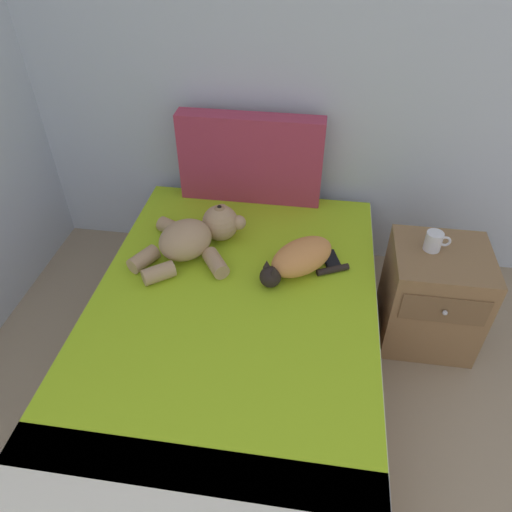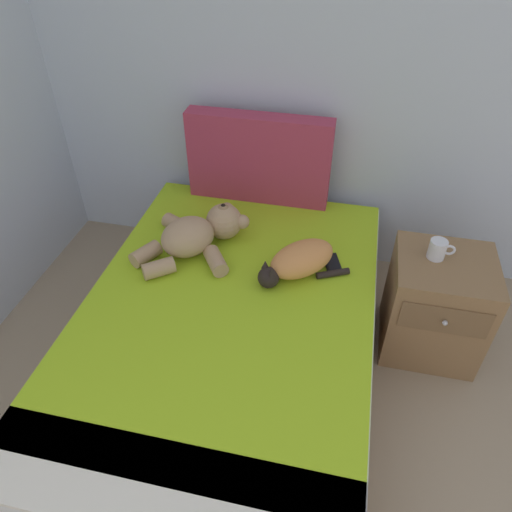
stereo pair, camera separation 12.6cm
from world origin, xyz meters
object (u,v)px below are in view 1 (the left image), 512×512
teddy_bear (196,236)px  nightstand (432,296)px  cell_phone (331,260)px  cat (299,259)px  mug (434,241)px  patterned_cushion (251,159)px  bed (233,342)px

teddy_bear → nightstand: bearing=1.2°
teddy_bear → nightstand: 1.23m
teddy_bear → cell_phone: 0.68m
cat → mug: bearing=12.9°
cat → patterned_cushion: bearing=118.2°
patterned_cushion → teddy_bear: patterned_cushion is taller
cat → mug: size_ratio=3.47×
teddy_bear → mug: (1.14, 0.06, 0.05)m
cat → nightstand: size_ratio=0.76×
nightstand → cat: bearing=-170.8°
cell_phone → nightstand: 0.56m
cat → teddy_bear: bearing=170.7°
bed → mug: 1.06m
bed → patterned_cushion: bearing=93.3°
teddy_bear → nightstand: (1.20, 0.02, -0.27)m
cell_phone → mug: (0.47, 0.05, 0.13)m
cat → cell_phone: bearing=31.6°
teddy_bear → nightstand: size_ratio=1.03×
patterned_cushion → bed: bearing=-86.7°
patterned_cushion → mug: size_ratio=6.59×
patterned_cushion → nightstand: patterned_cushion is taller
bed → patterned_cushion: (-0.05, 0.89, 0.48)m
nightstand → mug: 0.33m
bed → mug: bearing=25.7°
cat → cell_phone: (0.15, 0.09, -0.07)m
bed → cat: size_ratio=4.64×
bed → cat: bearing=46.7°
mug → cell_phone: bearing=-174.3°
cell_phone → bed: bearing=-138.0°
patterned_cushion → teddy_bear: 0.58m
mug → teddy_bear: bearing=-177.1°
teddy_bear → bed: bearing=-56.7°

